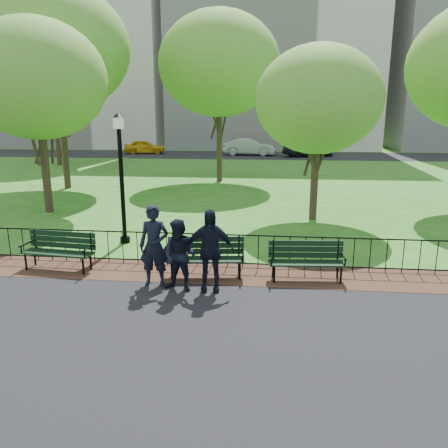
# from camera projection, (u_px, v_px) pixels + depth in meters

# --- Properties ---
(ground) EXTENTS (120.00, 120.00, 0.00)m
(ground) POSITION_uv_depth(u_px,v_px,m) (173.00, 296.00, 9.59)
(ground) COLOR #2C691B
(asphalt_path) EXTENTS (60.00, 9.20, 0.01)m
(asphalt_path) POSITION_uv_depth(u_px,v_px,m) (121.00, 390.00, 6.31)
(asphalt_path) COLOR black
(asphalt_path) RESTS_ON ground
(dirt_strip) EXTENTS (60.00, 1.60, 0.01)m
(dirt_strip) POSITION_uv_depth(u_px,v_px,m) (186.00, 272.00, 11.03)
(dirt_strip) COLOR #372116
(dirt_strip) RESTS_ON ground
(far_street) EXTENTS (70.00, 9.00, 0.01)m
(far_street) POSITION_uv_depth(u_px,v_px,m) (250.00, 155.00, 43.35)
(far_street) COLOR black
(far_street) RESTS_ON ground
(iron_fence) EXTENTS (24.06, 0.06, 1.00)m
(iron_fence) POSITION_uv_depth(u_px,v_px,m) (189.00, 248.00, 11.40)
(iron_fence) COLOR black
(iron_fence) RESTS_ON ground
(apartment_west) EXTENTS (22.00, 15.00, 26.00)m
(apartment_west) POSITION_uv_depth(u_px,v_px,m) (83.00, 41.00, 55.02)
(apartment_west) COLOR silver
(apartment_west) RESTS_ON ground
(apartment_mid) EXTENTS (24.00, 15.00, 30.00)m
(apartment_mid) POSITION_uv_depth(u_px,v_px,m) (274.00, 19.00, 52.05)
(apartment_mid) COLOR silver
(apartment_mid) RESTS_ON ground
(park_bench_main) EXTENTS (1.97, 0.80, 1.06)m
(park_bench_main) POSITION_uv_depth(u_px,v_px,m) (193.00, 252.00, 10.53)
(park_bench_main) COLOR black
(park_bench_main) RESTS_ON ground
(park_bench_left_a) EXTENTS (1.91, 0.77, 1.05)m
(park_bench_left_a) POSITION_uv_depth(u_px,v_px,m) (59.00, 247.00, 11.14)
(park_bench_left_a) COLOR black
(park_bench_left_a) RESTS_ON ground
(park_bench_right_a) EXTENTS (1.83, 0.70, 1.02)m
(park_bench_right_a) POSITION_uv_depth(u_px,v_px,m) (306.00, 256.00, 10.42)
(park_bench_right_a) COLOR black
(park_bench_right_a) RESTS_ON ground
(lamppost) EXTENTS (0.35, 0.35, 3.93)m
(lamppost) POSITION_uv_depth(u_px,v_px,m) (121.00, 174.00, 13.13)
(lamppost) COLOR black
(lamppost) RESTS_ON ground
(tree_near_w) EXTENTS (5.36, 5.36, 7.47)m
(tree_near_w) POSITION_uv_depth(u_px,v_px,m) (37.00, 80.00, 16.70)
(tree_near_w) COLOR #2D2116
(tree_near_w) RESTS_ON ground
(tree_near_e) EXTENTS (4.54, 4.54, 6.33)m
(tree_near_e) POSITION_uv_depth(u_px,v_px,m) (318.00, 100.00, 15.61)
(tree_near_e) COLOR #2D2116
(tree_near_e) RESTS_ON ground
(tree_mid_w) EXTENTS (7.43, 7.43, 10.36)m
(tree_mid_w) POSITION_uv_depth(u_px,v_px,m) (56.00, 47.00, 22.08)
(tree_mid_w) COLOR #2D2116
(tree_mid_w) RESTS_ON ground
(tree_far_c) EXTENTS (6.89, 6.89, 9.60)m
(tree_far_c) POSITION_uv_depth(u_px,v_px,m) (219.00, 64.00, 24.69)
(tree_far_c) COLOR #2D2116
(tree_far_c) RESTS_ON ground
(tree_far_w) EXTENTS (7.70, 7.70, 10.73)m
(tree_far_w) POSITION_uv_depth(u_px,v_px,m) (51.00, 67.00, 33.25)
(tree_far_w) COLOR #2D2116
(tree_far_w) RESTS_ON ground
(person_left) EXTENTS (0.70, 0.46, 1.89)m
(person_left) POSITION_uv_depth(u_px,v_px,m) (154.00, 246.00, 9.98)
(person_left) COLOR black
(person_left) RESTS_ON asphalt_path
(person_mid) EXTENTS (0.87, 0.59, 1.64)m
(person_mid) POSITION_uv_depth(u_px,v_px,m) (180.00, 256.00, 9.69)
(person_mid) COLOR black
(person_mid) RESTS_ON asphalt_path
(person_right) EXTENTS (1.12, 0.50, 1.87)m
(person_right) POSITION_uv_depth(u_px,v_px,m) (209.00, 250.00, 9.69)
(person_right) COLOR black
(person_right) RESTS_ON asphalt_path
(taxi) EXTENTS (4.35, 2.43, 1.40)m
(taxi) POSITION_uv_depth(u_px,v_px,m) (144.00, 147.00, 44.77)
(taxi) COLOR gold
(taxi) RESTS_ON far_street
(sedan_silver) EXTENTS (5.25, 2.34, 1.67)m
(sedan_silver) POSITION_uv_depth(u_px,v_px,m) (250.00, 147.00, 42.90)
(sedan_silver) COLOR #9FA1A7
(sedan_silver) RESTS_ON far_street
(sedan_dark) EXTENTS (5.31, 3.68, 1.43)m
(sedan_dark) POSITION_uv_depth(u_px,v_px,m) (308.00, 149.00, 41.68)
(sedan_dark) COLOR black
(sedan_dark) RESTS_ON far_street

